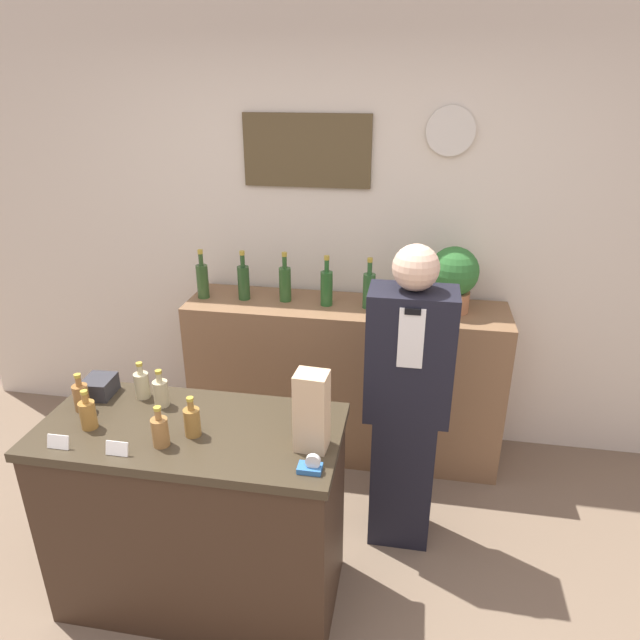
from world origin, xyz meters
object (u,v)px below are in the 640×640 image
shopkeeper (406,404)px  tape_dispenser (311,466)px  potted_plant (453,277)px  paper_bag (312,411)px

shopkeeper → tape_dispenser: (-0.33, -0.74, 0.15)m
shopkeeper → potted_plant: size_ratio=4.22×
potted_plant → paper_bag: 1.45m
paper_bag → tape_dispenser: 0.20m
paper_bag → tape_dispenser: size_ratio=3.62×
potted_plant → paper_bag: size_ratio=1.16×
potted_plant → paper_bag: potted_plant is taller
potted_plant → tape_dispenser: size_ratio=4.21×
shopkeeper → potted_plant: (0.21, 0.74, 0.42)m
paper_bag → tape_dispenser: paper_bag is taller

